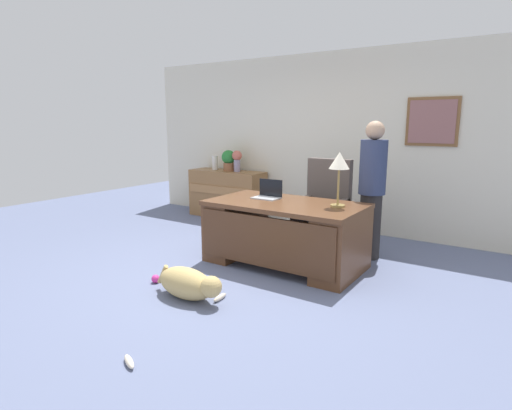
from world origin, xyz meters
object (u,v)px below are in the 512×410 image
Objects in this scene: desk at (284,231)px; potted_plant at (229,160)px; laptop at (268,194)px; vase_with_flowers at (237,159)px; dog_lying at (189,284)px; vase_empty at (215,163)px; credenza at (227,194)px; person_standing at (372,189)px; desk_lamp at (339,164)px; armchair at (324,210)px; dog_toy_plush at (220,297)px; dog_toy_bone at (129,362)px; dog_toy_ball at (156,279)px.

potted_plant reaches higher than desk.
potted_plant reaches higher than laptop.
laptop is 2.19m from vase_with_flowers.
dog_lying is 2.27× the size of potted_plant.
credenza is at bearing -0.28° from vase_empty.
vase_with_flowers is at bearing 162.62° from person_standing.
laptop is 0.54× the size of desk_lamp.
potted_plant is at bearing 1.99° from credenza.
dog_toy_plush is at bearing -92.68° from armchair.
vase_empty is at bearing 121.90° from dog_toy_bone.
dog_toy_plush is (0.31, -1.34, -0.78)m from laptop.
dog_toy_bone is 0.95× the size of dog_toy_plush.
person_standing is 8.56× the size of dog_toy_plush.
potted_plant is at bearing 121.07° from dog_lying.
desk is 1.54m from dog_toy_ball.
vase_with_flowers is (0.22, 0.00, 0.63)m from credenza.
armchair and potted_plant have the same top height.
person_standing is at bearing -16.31° from potted_plant.
desk_lamp is (0.51, -0.77, 0.70)m from armchair.
vase_with_flowers is 0.18m from potted_plant.
desk_lamp is 2.82m from dog_toy_bone.
credenza is (-2.10, 1.65, 0.00)m from desk.
vase_with_flowers is at bearing 123.44° from dog_toy_plush.
laptop reaches higher than dog_toy_plush.
dog_toy_plush is at bearing 2.78° from dog_toy_ball.
credenza is at bearing -178.01° from potted_plant.
vase_with_flowers is at bearing 148.37° from desk_lamp.
vase_with_flowers is 4.12× the size of dog_toy_ball.
desk_lamp reaches higher than dog_toy_bone.
person_standing reaches higher than dog_lying.
dog_toy_bone is at bearing -100.51° from person_standing.
dog_lying is 3.52m from vase_with_flowers.
desk_lamp is 3.36m from vase_empty.
desk_lamp is 2.30m from dog_toy_ball.
potted_plant reaches higher than dog_toy_bone.
dog_lying is at bearing 111.26° from dog_toy_bone.
dog_lying is 9.34× the size of dog_toy_ball.
dog_toy_ball is (-1.44, -1.35, -1.17)m from desk_lamp.
credenza is 2.37m from laptop.
armchair is 3.69× the size of laptop.
person_standing is 4.66× the size of vase_with_flowers.
armchair reaches higher than laptop.
dog_toy_ball is (-0.83, -1.24, -0.36)m from desk.
vase_with_flowers reaches higher than credenza.
armchair reaches higher than dog_toy_ball.
potted_plant is 4.72m from dog_toy_bone.
credenza is at bearing 113.75° from dog_toy_ball.
desk_lamp reaches higher than dog_toy_ball.
vase_empty is at bearing 180.00° from vase_with_flowers.
armchair is 2.18m from vase_with_flowers.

